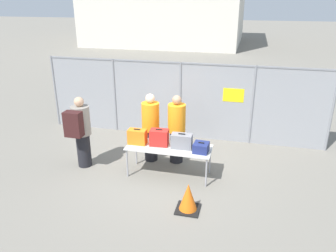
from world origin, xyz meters
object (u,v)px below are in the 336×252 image
(suitcase_grey, at_px, (182,141))
(security_worker_near, at_px, (177,128))
(inspection_table, at_px, (169,149))
(suitcase_red, at_px, (159,138))
(traveler_hooded, at_px, (80,130))
(utility_trailer, at_px, (255,111))
(traffic_cone, at_px, (188,198))
(suitcase_navy, at_px, (201,147))
(security_worker_far, at_px, (151,127))
(suitcase_orange, at_px, (137,137))

(suitcase_grey, relative_size, security_worker_near, 0.27)
(inspection_table, distance_m, security_worker_near, 0.78)
(suitcase_red, distance_m, traveler_hooded, 2.00)
(utility_trailer, bearing_deg, suitcase_grey, -112.42)
(inspection_table, height_order, traffic_cone, inspection_table)
(inspection_table, distance_m, traveler_hooded, 2.27)
(inspection_table, relative_size, utility_trailer, 0.58)
(suitcase_navy, distance_m, security_worker_far, 1.63)
(inspection_table, bearing_deg, suitcase_red, 168.90)
(inspection_table, height_order, suitcase_navy, suitcase_navy)
(suitcase_orange, bearing_deg, utility_trailer, 56.19)
(suitcase_navy, bearing_deg, traffic_cone, -92.51)
(suitcase_grey, height_order, suitcase_navy, suitcase_grey)
(suitcase_orange, height_order, traveler_hooded, traveler_hooded)
(security_worker_near, bearing_deg, suitcase_grey, 103.96)
(suitcase_red, xyz_separation_m, suitcase_grey, (0.56, -0.02, -0.02))
(suitcase_grey, relative_size, security_worker_far, 0.27)
(suitcase_red, relative_size, traveler_hooded, 0.25)
(suitcase_grey, bearing_deg, security_worker_near, 111.74)
(suitcase_orange, relative_size, suitcase_navy, 1.18)
(suitcase_grey, height_order, traffic_cone, suitcase_grey)
(suitcase_navy, distance_m, traffic_cone, 1.37)
(inspection_table, relative_size, suitcase_grey, 4.06)
(inspection_table, bearing_deg, suitcase_navy, -5.06)
(traveler_hooded, height_order, security_worker_near, traveler_hooded)
(security_worker_near, relative_size, traffic_cone, 2.99)
(suitcase_orange, relative_size, suitcase_grey, 0.89)
(suitcase_orange, bearing_deg, suitcase_red, 5.28)
(suitcase_navy, height_order, traveler_hooded, traveler_hooded)
(suitcase_red, relative_size, traffic_cone, 0.75)
(security_worker_near, bearing_deg, inspection_table, 80.75)
(security_worker_far, bearing_deg, security_worker_near, -163.27)
(security_worker_far, height_order, utility_trailer, security_worker_far)
(traveler_hooded, distance_m, utility_trailer, 6.14)
(inspection_table, bearing_deg, utility_trailer, 64.29)
(inspection_table, relative_size, security_worker_far, 1.11)
(suitcase_grey, distance_m, traffic_cone, 1.54)
(traveler_hooded, relative_size, utility_trailer, 0.53)
(suitcase_orange, distance_m, traffic_cone, 2.11)
(traffic_cone, bearing_deg, suitcase_orange, 139.36)
(suitcase_orange, xyz_separation_m, traffic_cone, (1.53, -1.31, -0.65))
(suitcase_red, height_order, suitcase_grey, suitcase_red)
(suitcase_orange, distance_m, security_worker_far, 0.69)
(inspection_table, bearing_deg, suitcase_orange, 179.96)
(suitcase_navy, bearing_deg, suitcase_orange, 177.46)
(security_worker_far, bearing_deg, traveler_hooded, 38.57)
(suitcase_grey, xyz_separation_m, suitcase_navy, (0.48, -0.10, -0.07))
(inspection_table, distance_m, utility_trailer, 4.71)
(security_worker_near, distance_m, traffic_cone, 2.27)
(suitcase_orange, xyz_separation_m, suitcase_grey, (1.10, 0.03, -0.01))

